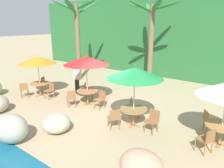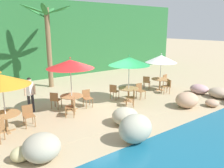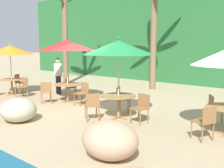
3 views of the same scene
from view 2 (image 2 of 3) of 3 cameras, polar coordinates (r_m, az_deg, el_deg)
name	(u,v)px [view 2 (image 2 of 3)]	position (r m, az deg, el deg)	size (l,w,h in m)	color
ground_plane	(103,105)	(11.95, -2.21, -5.30)	(120.00, 120.00, 0.00)	tan
terrace_deck	(103,105)	(11.95, -2.22, -5.29)	(18.00, 5.20, 0.01)	tan
foliage_backdrop	(39,39)	(19.41, -17.82, 10.56)	(28.00, 2.40, 6.00)	#286633
rock_seawall	(154,113)	(10.04, 10.44, -7.07)	(14.81, 3.28, 1.02)	#B5AE93
umbrella_orange	(1,80)	(9.32, -25.93, 0.91)	(2.09, 2.09, 2.39)	silver
dining_table_orange	(6,117)	(9.72, -25.02, -7.45)	(1.10, 1.10, 0.74)	#A37547
chair_orange_seaward	(28,114)	(9.97, -20.20, -7.07)	(0.44, 0.45, 0.87)	olive
umbrella_red	(70,64)	(10.85, -10.39, 4.95)	(2.25, 2.25, 2.61)	silver
dining_table_red	(72,98)	(11.23, -10.01, -3.50)	(1.10, 1.10, 0.74)	#A37547
chair_red_seaward	(87,97)	(11.65, -6.26, -3.23)	(0.46, 0.47, 0.87)	olive
chair_red_inland	(55,99)	(11.56, -14.01, -3.72)	(0.60, 0.59, 0.87)	olive
chair_red_left	(72,106)	(10.45, -9.98, -5.42)	(0.59, 0.58, 0.87)	olive
umbrella_green	(129,61)	(12.07, 4.30, 5.72)	(2.21, 2.21, 2.55)	silver
dining_table_green	(129,90)	(12.40, 4.17, -1.63)	(1.10, 1.10, 0.74)	#A37547
chair_green_seaward	(140,90)	(12.99, 6.99, -1.44)	(0.46, 0.47, 0.87)	olive
chair_green_inland	(114,91)	(12.71, 0.48, -1.69)	(0.57, 0.56, 0.87)	olive
chair_green_left	(132,97)	(11.63, 4.95, -3.24)	(0.59, 0.59, 0.87)	olive
umbrella_white	(161,59)	(14.68, 12.19, 6.18)	(1.98, 1.98, 2.38)	silver
dining_table_white	(160,81)	(14.94, 11.91, 0.80)	(1.10, 1.10, 0.74)	#A37547
chair_white_seaward	(166,80)	(15.70, 13.37, 0.98)	(0.47, 0.48, 0.87)	olive
chair_white_inland	(147,82)	(14.99, 8.63, 0.60)	(0.59, 0.59, 0.87)	olive
chair_white_left	(167,85)	(14.25, 13.63, -0.34)	(0.56, 0.56, 0.87)	olive
palm_tree_second	(48,32)	(15.66, -15.71, 12.52)	(3.38, 2.98, 5.36)	brown
waiter_in_white	(30,92)	(11.36, -19.82, -1.98)	(0.52, 0.37, 1.70)	#232328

